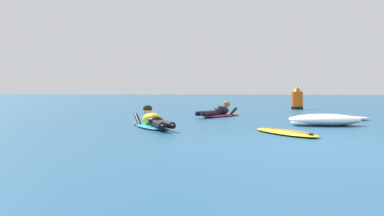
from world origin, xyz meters
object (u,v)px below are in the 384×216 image
Objects in this scene: surfer_far at (220,112)px; drifting_surfboard at (286,132)px; surfer_near at (153,122)px; channel_marker_buoy at (297,100)px.

surfer_far is 6.01m from drifting_surfboard.
surfer_far is 1.23× the size of drifting_surfboard.
drifting_surfboard is (2.88, -1.05, -0.10)m from surfer_near.
surfer_near is at bearing -110.04° from channel_marker_buoy.
channel_marker_buoy is at bearing 69.96° from surfer_near.
surfer_far reaches higher than drifting_surfboard.
drifting_surfboard is 2.07× the size of channel_marker_buoy.
channel_marker_buoy reaches higher than surfer_near.
channel_marker_buoy is at bearing 64.64° from surfer_far.
surfer_near is 0.94× the size of surfer_far.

